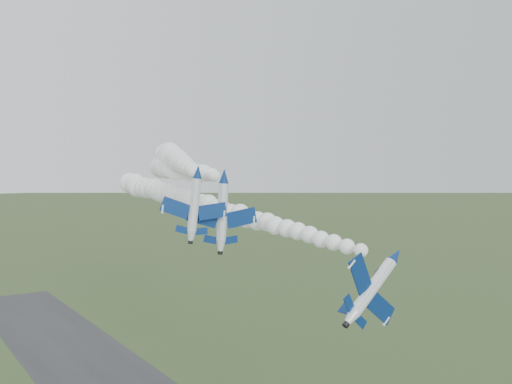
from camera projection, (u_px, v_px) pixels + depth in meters
jet_lead at (396, 256)px, 68.09m from camera, size 6.63×12.29×7.93m
smoke_trail_jet_lead at (211, 207)px, 102.57m from camera, size 9.64×79.19×4.72m
jet_pair_left at (198, 172)px, 80.45m from camera, size 9.38×10.85×2.82m
smoke_trail_jet_pair_left at (177, 161)px, 114.80m from camera, size 29.41×63.98×5.76m
jet_pair_right at (224, 176)px, 83.22m from camera, size 10.67×12.45×3.14m
smoke_trail_jet_pair_right at (181, 170)px, 117.90m from camera, size 23.12×66.21×5.52m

